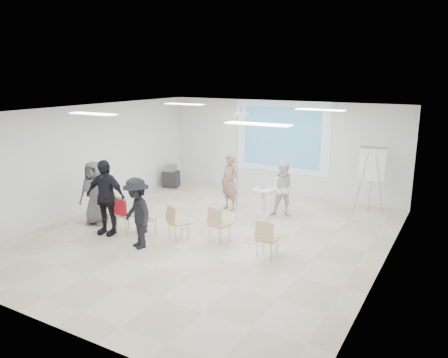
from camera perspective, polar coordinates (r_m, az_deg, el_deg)
The scene contains 30 objects.
floor at distance 10.70m, azimuth -2.14°, elevation -7.67°, with size 8.00×9.00×0.10m, color beige.
ceiling at distance 9.99m, azimuth -2.30°, elevation 9.12°, with size 8.00×9.00×0.10m, color white.
wall_back at distance 14.22m, azimuth 7.53°, elevation 4.09°, with size 8.00×0.10×3.00m, color silver.
wall_left at distance 12.80m, azimuth -17.82°, elevation 2.48°, with size 0.10×9.00×3.00m, color silver.
wall_right at distance 8.85m, azimuth 20.66°, elevation -2.57°, with size 0.10×9.00×3.00m, color silver.
projection_halo at distance 14.11m, azimuth 7.47°, elevation 5.45°, with size 3.20×0.01×2.30m, color silver.
projection_image at distance 14.10m, azimuth 7.45°, elevation 5.45°, with size 2.60×0.01×1.90m, color teal.
pedestal_table at distance 12.15m, azimuth 5.14°, elevation -2.74°, with size 0.78×0.78×0.75m.
player_left at distance 12.42m, azimuth 0.75°, elevation 0.05°, with size 0.67×0.45×1.83m, color #9D7660.
player_right at distance 11.99m, azimuth 7.89°, elevation -0.94°, with size 0.81×0.65×1.69m, color white.
controller_left at distance 12.48m, azimuth 2.03°, elevation 1.49°, with size 0.04×0.11×0.04m, color silver.
controller_right at distance 12.21m, azimuth 7.59°, elevation 0.76°, with size 0.04×0.11×0.04m, color white.
chair_far_left at distance 11.69m, azimuth -14.24°, elevation -3.17°, with size 0.46×0.49×0.91m.
chair_left_mid at distance 10.90m, azimuth -12.94°, elevation -4.18°, with size 0.52×0.55×0.96m.
chair_left_inner at distance 10.64m, azimuth -10.52°, elevation -4.84°, with size 0.49×0.51×0.85m.
chair_center at distance 10.26m, azimuth -6.35°, elevation -5.37°, with size 0.55×0.56×0.86m.
chair_right_inner at distance 10.06m, azimuth -0.83°, elevation -5.66°, with size 0.47×0.49×0.86m.
chair_right_far at distance 9.28m, azimuth 5.52°, elevation -7.48°, with size 0.41×0.44×0.85m.
red_jacket at distance 10.75m, azimuth -13.43°, elevation -3.60°, with size 0.39×0.09×0.37m, color maroon.
laptop at distance 10.71m, azimuth -10.13°, elevation -4.96°, with size 0.31×0.23×0.02m, color black.
audience_left at distance 10.89m, azimuth -15.27°, elevation -1.63°, with size 1.23×0.74×2.12m, color black.
audience_mid at distance 9.89m, azimuth -11.33°, elevation -3.80°, with size 1.19×0.65×1.83m, color black.
audience_outer at distance 11.74m, azimuth -16.57°, elevation -1.27°, with size 0.91×0.60×1.86m, color #59585D.
flipchart_easel at distance 12.68m, azimuth 18.76°, elevation 1.83°, with size 0.82×0.62×1.89m.
av_cart at distance 15.12m, azimuth -6.93°, elevation 0.29°, with size 0.63×0.56×0.79m.
ceiling_projector at distance 11.27m, azimuth 2.20°, elevation 7.79°, with size 0.30×0.25×3.00m.
fluor_panel_nw at distance 12.76m, azimuth -5.21°, elevation 9.71°, with size 1.20×0.30×0.02m, color white.
fluor_panel_ne at distance 10.99m, azimuth 12.40°, elevation 8.81°, with size 1.20×0.30×0.02m, color white.
fluor_panel_sw at distance 10.10m, azimuth -16.72°, elevation 8.15°, with size 1.20×0.30×0.02m, color white.
fluor_panel_se at distance 7.73m, azimuth 4.46°, elevation 7.15°, with size 1.20×0.30×0.02m, color white.
Camera 1 is at (5.28, -8.45, 3.85)m, focal length 35.00 mm.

